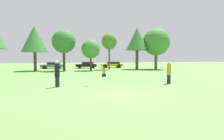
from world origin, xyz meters
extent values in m
plane|color=#5B8E42|center=(0.00, 0.00, 0.00)|extent=(120.00, 120.00, 0.00)
cylinder|color=#191E33|center=(-3.64, 3.54, 0.36)|extent=(0.29, 0.29, 0.71)
cylinder|color=black|center=(-3.64, 3.54, 1.15)|extent=(0.34, 0.34, 0.87)
sphere|color=beige|center=(-3.64, 3.54, 1.70)|extent=(0.25, 0.25, 0.25)
cylinder|color=#191E33|center=(4.67, 3.29, 0.34)|extent=(0.28, 0.28, 0.69)
cylinder|color=#BF8C26|center=(4.67, 3.29, 1.11)|extent=(0.33, 0.33, 0.84)
sphere|color=beige|center=(4.67, 3.29, 1.62)|extent=(0.20, 0.20, 0.20)
cylinder|color=#F21E72|center=(-1.11, 3.74, 1.64)|extent=(0.26, 0.26, 0.08)
cube|color=#191E33|center=(0.74, 9.51, 0.15)|extent=(0.39, 0.33, 0.31)
cylinder|color=#BF8C26|center=(0.74, 9.51, 0.55)|extent=(0.29, 0.29, 0.47)
sphere|color=brown|center=(0.74, 9.51, 0.89)|extent=(0.23, 0.23, 0.23)
cylinder|color=brown|center=(-7.72, 19.84, 1.40)|extent=(0.42, 0.42, 2.81)
cone|color=#33702D|center=(-7.72, 19.84, 4.74)|extent=(3.86, 3.86, 3.86)
cylinder|color=#473323|center=(-3.54, 19.15, 1.72)|extent=(0.38, 0.38, 3.43)
sphere|color=#33702D|center=(-3.54, 19.15, 4.39)|extent=(3.48, 3.48, 3.48)
cylinder|color=#473323|center=(0.44, 18.59, 1.26)|extent=(0.29, 0.29, 2.51)
sphere|color=#3D7F33|center=(0.44, 18.59, 3.29)|extent=(2.82, 2.82, 2.82)
cylinder|color=brown|center=(3.69, 20.33, 1.99)|extent=(0.28, 0.28, 3.98)
ellipsoid|color=#4C7528|center=(3.69, 20.33, 4.67)|extent=(2.49, 2.49, 2.76)
cylinder|color=brown|center=(8.42, 19.95, 1.60)|extent=(0.50, 0.50, 3.20)
cone|color=#33702D|center=(8.42, 19.95, 5.11)|extent=(3.81, 3.81, 3.81)
cylinder|color=brown|center=(11.76, 19.62, 1.69)|extent=(0.49, 0.49, 3.38)
sphere|color=#3D7F33|center=(11.76, 19.62, 4.65)|extent=(4.61, 4.61, 4.61)
cube|color=slate|center=(-5.77, 25.12, 0.50)|extent=(3.99, 1.87, 0.49)
cube|color=black|center=(-5.47, 25.11, 0.94)|extent=(2.22, 1.58, 0.40)
cylinder|color=black|center=(-7.02, 24.34, 0.31)|extent=(0.62, 0.21, 0.62)
cylinder|color=black|center=(-6.94, 26.02, 0.31)|extent=(0.62, 0.21, 0.62)
cylinder|color=black|center=(-4.60, 24.23, 0.31)|extent=(0.62, 0.21, 0.62)
cylinder|color=black|center=(-4.52, 25.91, 0.31)|extent=(0.62, 0.21, 0.62)
cube|color=black|center=(0.30, 25.25, 0.52)|extent=(3.91, 2.05, 0.48)
cube|color=black|center=(0.59, 25.24, 0.97)|extent=(2.18, 1.75, 0.43)
cylinder|color=black|center=(-0.93, 24.38, 0.33)|extent=(0.67, 0.23, 0.66)
cylinder|color=black|center=(-0.84, 26.25, 0.33)|extent=(0.67, 0.23, 0.66)
cylinder|color=black|center=(1.44, 24.26, 0.33)|extent=(0.67, 0.23, 0.66)
cylinder|color=black|center=(1.53, 26.13, 0.33)|extent=(0.67, 0.23, 0.66)
cube|color=gold|center=(5.27, 25.44, 0.54)|extent=(4.34, 2.08, 0.47)
cube|color=black|center=(5.58, 25.43, 0.98)|extent=(2.42, 1.76, 0.40)
cylinder|color=black|center=(3.90, 24.57, 0.35)|extent=(0.71, 0.23, 0.70)
cylinder|color=black|center=(3.99, 26.44, 0.35)|extent=(0.71, 0.23, 0.70)
cylinder|color=black|center=(6.54, 24.44, 0.35)|extent=(0.71, 0.23, 0.70)
cylinder|color=black|center=(6.63, 26.32, 0.35)|extent=(0.71, 0.23, 0.70)
camera|label=1|loc=(-2.87, -9.49, 2.04)|focal=29.56mm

